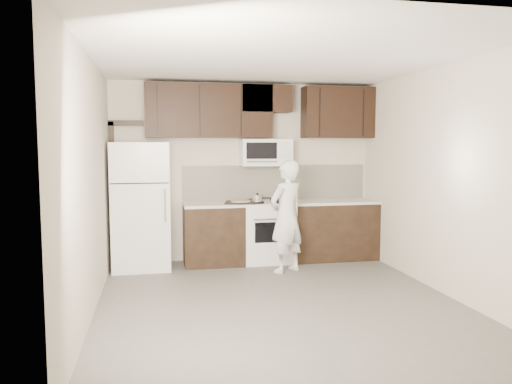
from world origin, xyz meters
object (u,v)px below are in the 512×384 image
object	(u,v)px
microwave	(266,152)
stove	(267,231)
refrigerator	(141,206)
person	(286,216)

from	to	relation	value
microwave	stove	bearing A→B (deg)	-89.90
microwave	refrigerator	bearing A→B (deg)	-174.85
stove	refrigerator	bearing A→B (deg)	-178.49
stove	person	distance (m)	0.74
stove	person	xyz separation A→B (m)	(0.13, -0.66, 0.32)
microwave	person	xyz separation A→B (m)	(0.13, -0.78, -0.87)
stove	microwave	xyz separation A→B (m)	(-0.00, 0.12, 1.19)
refrigerator	stove	bearing A→B (deg)	1.51
stove	refrigerator	world-z (taller)	refrigerator
stove	refrigerator	size ratio (longest dim) A/B	0.52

